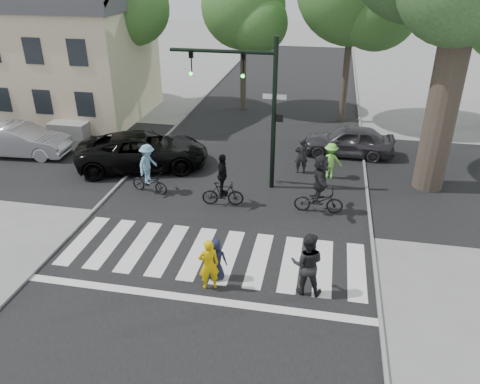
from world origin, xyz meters
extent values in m
plane|color=gray|center=(0.00, 0.00, 0.00)|extent=(120.00, 120.00, 0.00)
cube|color=black|center=(0.00, 5.00, 0.01)|extent=(10.00, 70.00, 0.01)
cube|color=black|center=(0.00, 8.00, 0.01)|extent=(70.00, 10.00, 0.01)
cube|color=gray|center=(-5.05, 5.00, 0.05)|extent=(0.10, 70.00, 0.10)
cube|color=gray|center=(5.05, 5.00, 0.05)|extent=(0.10, 70.00, 0.10)
cube|color=silver|center=(-4.50, 1.00, 0.01)|extent=(0.55, 3.00, 0.01)
cube|color=silver|center=(-3.50, 1.00, 0.01)|extent=(0.55, 3.00, 0.01)
cube|color=silver|center=(-2.50, 1.00, 0.01)|extent=(0.55, 3.00, 0.01)
cube|color=silver|center=(-1.50, 1.00, 0.01)|extent=(0.55, 3.00, 0.01)
cube|color=silver|center=(-0.50, 1.00, 0.01)|extent=(0.55, 3.00, 0.01)
cube|color=silver|center=(0.50, 1.00, 0.01)|extent=(0.55, 3.00, 0.01)
cube|color=silver|center=(1.50, 1.00, 0.01)|extent=(0.55, 3.00, 0.01)
cube|color=silver|center=(2.50, 1.00, 0.01)|extent=(0.55, 3.00, 0.01)
cube|color=silver|center=(3.50, 1.00, 0.01)|extent=(0.55, 3.00, 0.01)
cube|color=silver|center=(4.50, 1.00, 0.01)|extent=(0.55, 3.00, 0.01)
cube|color=silver|center=(0.00, -1.20, 0.01)|extent=(10.00, 0.30, 0.01)
cylinder|color=black|center=(1.20, 6.20, 3.00)|extent=(0.18, 0.18, 6.00)
cylinder|color=black|center=(-0.80, 6.20, 5.40)|extent=(4.00, 0.14, 0.14)
imported|color=black|center=(0.00, 6.20, 4.95)|extent=(0.16, 0.20, 1.00)
sphere|color=#19E533|center=(0.00, 6.08, 4.55)|extent=(0.14, 0.14, 0.14)
imported|color=black|center=(-2.00, 6.20, 4.95)|extent=(0.16, 0.20, 1.00)
sphere|color=#19E533|center=(-2.00, 6.08, 4.55)|extent=(0.14, 0.14, 0.14)
cube|color=black|center=(1.42, 6.20, 3.00)|extent=(0.28, 0.18, 0.30)
cube|color=#FF660C|center=(1.53, 6.20, 3.00)|extent=(0.02, 0.14, 0.20)
cube|color=white|center=(1.20, 6.20, 3.80)|extent=(0.90, 0.04, 0.18)
cylinder|color=brown|center=(7.50, 7.50, 3.50)|extent=(1.20, 1.20, 7.00)
cylinder|color=brown|center=(7.80, 7.30, 6.50)|extent=(1.29, 1.74, 2.93)
cylinder|color=brown|center=(-14.00, 16.20, 2.97)|extent=(0.36, 0.36, 5.95)
sphere|color=#417530|center=(-12.96, 15.42, 5.53)|extent=(3.64, 3.64, 3.64)
cylinder|color=brown|center=(-9.00, 15.70, 3.22)|extent=(0.36, 0.36, 6.44)
sphere|color=#417530|center=(-7.84, 14.83, 5.98)|extent=(4.06, 4.06, 4.06)
cylinder|color=brown|center=(-2.00, 16.80, 2.80)|extent=(0.36, 0.36, 5.60)
sphere|color=#417530|center=(-2.00, 16.80, 6.00)|extent=(4.80, 4.80, 4.80)
sphere|color=#417530|center=(-1.04, 16.08, 5.20)|extent=(3.36, 3.36, 3.36)
cylinder|color=brown|center=(4.00, 15.50, 3.36)|extent=(0.36, 0.36, 6.72)
sphere|color=#417530|center=(5.20, 14.60, 6.24)|extent=(4.20, 4.20, 4.20)
cube|color=beige|center=(-11.50, 14.00, 3.00)|extent=(8.00, 7.00, 6.00)
cube|color=black|center=(-13.90, 10.48, 1.70)|extent=(1.00, 0.06, 1.30)
cube|color=black|center=(-11.50, 10.48, 1.70)|extent=(1.00, 0.06, 1.30)
cube|color=black|center=(-11.50, 10.48, 4.30)|extent=(1.00, 0.06, 1.30)
cube|color=black|center=(-9.10, 10.48, 1.70)|extent=(1.00, 0.06, 1.30)
cube|color=black|center=(-9.10, 10.48, 4.30)|extent=(1.00, 0.06, 1.30)
cube|color=gray|center=(-10.00, 10.20, 0.40)|extent=(2.00, 1.20, 0.80)
imported|color=#E8B704|center=(0.31, -0.63, 0.80)|extent=(0.69, 0.58, 1.61)
imported|color=#181B35|center=(0.41, -0.17, 0.67)|extent=(0.69, 0.49, 1.33)
imported|color=black|center=(3.03, -0.27, 0.95)|extent=(0.93, 0.73, 1.90)
imported|color=black|center=(-3.55, 4.82, 0.42)|extent=(1.69, 0.91, 0.85)
imported|color=#6A9CB9|center=(-3.55, 4.82, 1.23)|extent=(0.82, 1.15, 1.62)
imported|color=black|center=(-0.43, 4.32, 0.48)|extent=(1.63, 0.64, 0.96)
imported|color=black|center=(-0.43, 4.32, 1.25)|extent=(0.52, 1.01, 1.65)
imported|color=black|center=(3.17, 4.48, 0.47)|extent=(1.81, 0.68, 0.94)
imported|color=black|center=(3.17, 4.48, 1.38)|extent=(0.58, 1.69, 1.81)
imported|color=black|center=(-4.70, 7.12, 0.80)|extent=(6.29, 4.36, 1.60)
imported|color=#AEAEB4|center=(-10.92, 7.35, 0.75)|extent=(4.67, 1.93, 1.51)
imported|color=#3B3A3F|center=(4.30, 10.38, 0.72)|extent=(4.22, 1.71, 1.44)
imported|color=#79EB46|center=(3.51, 7.61, 0.78)|extent=(1.01, 0.59, 1.56)
imported|color=black|center=(2.25, 7.90, 0.81)|extent=(0.66, 0.51, 1.62)
camera|label=1|loc=(3.24, -11.04, 8.56)|focal=35.00mm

